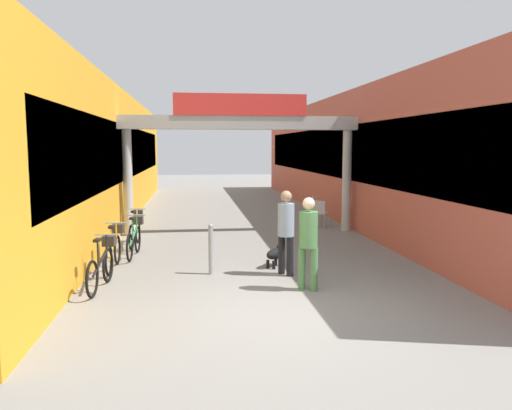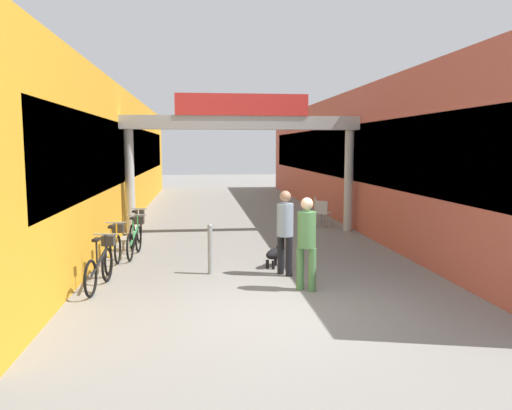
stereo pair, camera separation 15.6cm
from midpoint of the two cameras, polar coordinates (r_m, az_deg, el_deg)
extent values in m
plane|color=gray|center=(8.19, 2.83, -12.13)|extent=(80.00, 80.00, 0.00)
cube|color=gold|center=(19.00, -18.68, 5.09)|extent=(3.00, 26.00, 4.46)
cube|color=black|center=(18.77, -14.25, 5.90)|extent=(0.04, 23.40, 1.78)
cube|color=#B25142|center=(19.73, 11.91, 5.34)|extent=(3.00, 26.00, 4.46)
cube|color=black|center=(19.29, 7.75, 6.06)|extent=(0.04, 23.40, 1.78)
cylinder|color=#B2B2B2|center=(15.28, -14.72, 2.47)|extent=(0.28, 0.28, 3.15)
cylinder|color=#B2B2B2|center=(15.87, 10.05, 2.74)|extent=(0.28, 0.28, 3.15)
cube|color=#B2B2B2|center=(15.19, -2.13, 9.38)|extent=(7.40, 0.44, 0.41)
cube|color=red|center=(15.03, -2.07, 11.40)|extent=(3.96, 0.10, 0.64)
cylinder|color=black|center=(10.43, 2.51, -5.68)|extent=(0.20, 0.20, 0.82)
cylinder|color=black|center=(10.27, 3.47, -5.89)|extent=(0.20, 0.20, 0.82)
cylinder|color=#8C9EB2|center=(10.21, 3.01, -1.70)|extent=(0.47, 0.47, 0.67)
sphere|color=tan|center=(10.15, 3.03, 1.00)|extent=(0.32, 0.32, 0.23)
cylinder|color=#4C7F47|center=(9.25, 6.17, -7.35)|extent=(0.19, 0.19, 0.80)
cylinder|color=#4C7F47|center=(9.34, 4.79, -7.20)|extent=(0.19, 0.19, 0.80)
cylinder|color=#4C7F47|center=(9.15, 5.52, -2.81)|extent=(0.47, 0.47, 0.66)
sphere|color=beige|center=(9.08, 5.56, 0.16)|extent=(0.32, 0.32, 0.23)
ellipsoid|color=black|center=(11.01, 1.76, -5.59)|extent=(0.56, 0.60, 0.23)
sphere|color=black|center=(11.22, 2.44, -4.95)|extent=(0.28, 0.28, 0.20)
sphere|color=white|center=(11.16, 2.21, -5.49)|extent=(0.20, 0.20, 0.14)
cylinder|color=black|center=(11.24, 1.87, -6.42)|extent=(0.10, 0.10, 0.18)
cylinder|color=black|center=(11.17, 2.55, -6.51)|extent=(0.10, 0.10, 0.18)
cylinder|color=black|center=(10.95, 0.95, -6.77)|extent=(0.10, 0.10, 0.18)
cylinder|color=black|center=(10.88, 1.64, -6.87)|extent=(0.10, 0.10, 0.18)
torus|color=black|center=(10.24, -16.99, -6.62)|extent=(0.12, 0.67, 0.67)
torus|color=black|center=(9.30, -18.68, -8.03)|extent=(0.12, 0.67, 0.67)
cube|color=black|center=(9.73, -17.83, -6.26)|extent=(0.13, 0.94, 0.34)
cylinder|color=black|center=(9.57, -18.08, -5.13)|extent=(0.04, 0.04, 0.42)
cube|color=black|center=(9.53, -18.13, -3.84)|extent=(0.12, 0.23, 0.05)
cylinder|color=black|center=(10.11, -17.15, -4.59)|extent=(0.04, 0.04, 0.46)
cylinder|color=gray|center=(10.07, -17.20, -3.25)|extent=(0.46, 0.08, 0.03)
cube|color=#332D28|center=(10.28, -16.86, -3.94)|extent=(0.26, 0.22, 0.20)
torus|color=black|center=(11.72, -15.94, -4.92)|extent=(0.07, 0.67, 0.67)
torus|color=black|center=(10.74, -16.89, -6.01)|extent=(0.07, 0.67, 0.67)
cube|color=gold|center=(11.19, -16.42, -4.54)|extent=(0.06, 0.94, 0.34)
cylinder|color=gold|center=(11.03, -16.58, -3.54)|extent=(0.03, 0.03, 0.42)
cube|color=black|center=(11.00, -16.61, -2.41)|extent=(0.11, 0.22, 0.05)
cylinder|color=gold|center=(11.59, -16.05, -3.14)|extent=(0.03, 0.03, 0.46)
cylinder|color=gray|center=(11.55, -16.09, -1.97)|extent=(0.46, 0.04, 0.03)
cube|color=#332D28|center=(11.77, -15.89, -2.59)|extent=(0.25, 0.21, 0.20)
torus|color=black|center=(12.88, -13.72, -3.82)|extent=(0.10, 0.67, 0.67)
torus|color=black|center=(11.90, -14.60, -4.71)|extent=(0.10, 0.67, 0.67)
cube|color=#338C4C|center=(12.36, -14.17, -3.43)|extent=(0.10, 0.94, 0.34)
cylinder|color=#338C4C|center=(12.20, -14.30, -2.51)|extent=(0.03, 0.03, 0.42)
cube|color=black|center=(12.17, -14.33, -1.48)|extent=(0.12, 0.23, 0.05)
cylinder|color=#338C4C|center=(12.76, -13.81, -2.19)|extent=(0.03, 0.03, 0.46)
cylinder|color=gray|center=(12.73, -13.84, -1.12)|extent=(0.46, 0.06, 0.03)
cube|color=#332D28|center=(12.94, -13.66, -1.70)|extent=(0.25, 0.22, 0.20)
torus|color=black|center=(14.14, -13.66, -2.89)|extent=(0.09, 0.67, 0.67)
torus|color=black|center=(13.15, -14.38, -3.62)|extent=(0.09, 0.67, 0.67)
cube|color=beige|center=(13.62, -14.03, -2.50)|extent=(0.09, 0.94, 0.34)
cylinder|color=beige|center=(13.47, -14.14, -1.65)|extent=(0.03, 0.03, 0.42)
cube|color=black|center=(13.44, -14.17, -0.72)|extent=(0.11, 0.22, 0.05)
cylinder|color=beige|center=(14.03, -13.75, -1.40)|extent=(0.03, 0.03, 0.46)
cylinder|color=gray|center=(14.00, -13.77, -0.42)|extent=(0.46, 0.05, 0.03)
cube|color=#332D28|center=(14.21, -13.62, -0.97)|extent=(0.25, 0.21, 0.20)
cylinder|color=gray|center=(10.42, -5.60, -5.26)|extent=(0.10, 0.10, 0.98)
sphere|color=gray|center=(10.33, -5.64, -2.43)|extent=(0.10, 0.10, 0.10)
cylinder|color=gray|center=(16.81, 6.93, -1.63)|extent=(0.04, 0.04, 0.45)
cylinder|color=gray|center=(16.68, 8.00, -1.71)|extent=(0.04, 0.04, 0.45)
cylinder|color=gray|center=(16.50, 6.45, -1.78)|extent=(0.04, 0.04, 0.45)
cylinder|color=gray|center=(16.37, 7.54, -1.86)|extent=(0.04, 0.04, 0.45)
cube|color=silver|center=(16.56, 7.24, -0.90)|extent=(0.56, 0.56, 0.04)
cube|color=silver|center=(16.36, 7.00, -0.21)|extent=(0.34, 0.28, 0.40)
cylinder|color=gray|center=(17.91, 7.32, -1.12)|extent=(0.03, 0.03, 0.45)
cylinder|color=gray|center=(17.57, 7.40, -1.27)|extent=(0.03, 0.03, 0.45)
cylinder|color=gray|center=(17.89, 6.24, -1.12)|extent=(0.03, 0.03, 0.45)
cylinder|color=gray|center=(17.55, 6.30, -1.27)|extent=(0.03, 0.03, 0.45)
cube|color=silver|center=(17.70, 6.82, -0.41)|extent=(0.47, 0.47, 0.04)
cube|color=silver|center=(17.66, 6.25, 0.30)|extent=(0.11, 0.40, 0.40)
camera|label=1|loc=(0.08, -90.39, -0.05)|focal=35.00mm
camera|label=2|loc=(0.08, 89.61, 0.05)|focal=35.00mm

